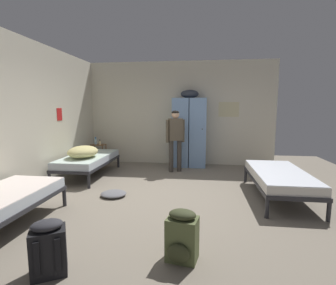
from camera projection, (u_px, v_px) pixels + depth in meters
The scene contains 13 objects.
ground_plane at pixel (166, 196), 4.67m from camera, with size 8.83×8.83×0.00m, color gray.
room_backdrop at pixel (118, 115), 5.97m from camera, with size 5.24×5.58×2.87m.
locker_bank at pixel (189, 131), 6.93m from camera, with size 0.90×0.55×2.07m.
shelf_unit at pixel (98, 152), 7.23m from camera, with size 0.38×0.30×0.57m.
bed_left_rear at pixel (88, 160), 6.01m from camera, with size 0.90×1.90×0.49m.
bed_right at pixel (279, 177), 4.54m from camera, with size 0.90×1.90×0.49m.
bedding_heap at pixel (83, 152), 5.72m from camera, with size 0.63×0.78×0.26m.
person_traveler at pixel (175, 135), 6.33m from camera, with size 0.45×0.31×1.53m.
water_bottle at pixel (96, 141), 7.21m from camera, with size 0.07×0.07×0.20m.
lotion_bottle at pixel (100, 142), 7.14m from camera, with size 0.06×0.06×0.14m.
backpack_olive at pixel (182, 237), 2.68m from camera, with size 0.36×0.37×0.55m.
backpack_black at pixel (49, 248), 2.46m from camera, with size 0.40×0.41×0.55m.
clothes_pile_grey at pixel (114, 194), 4.65m from camera, with size 0.46×0.44×0.09m.
Camera 1 is at (0.61, -4.45, 1.61)m, focal length 27.32 mm.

